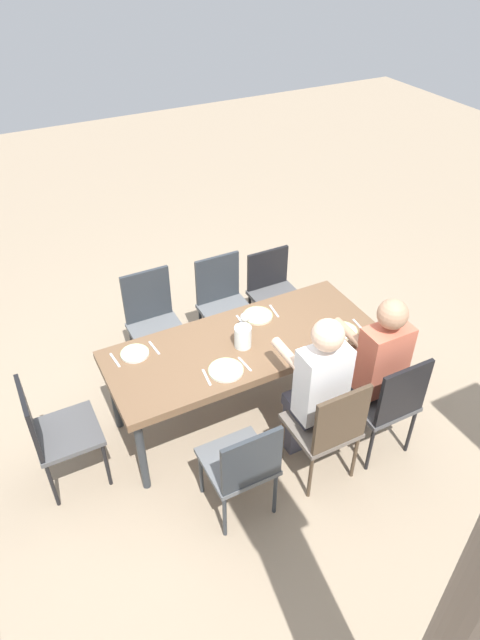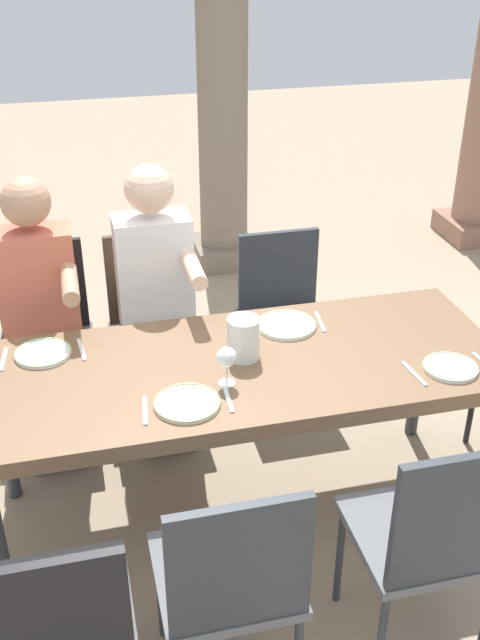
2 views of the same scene
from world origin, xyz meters
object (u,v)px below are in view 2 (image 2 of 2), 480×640
stone_column_centre (222,55)px  plate_2 (286,325)px  chair_mid_north (154,319)px  chair_east_north (284,308)px  water_pitcher (243,340)px  chair_east_south (432,534)px  plate_1 (187,403)px  chair_west_north (46,330)px  chair_west_south (58,617)px  plate_0 (43,353)px  dining_table (240,376)px  chair_mid_south (231,578)px  plate_3 (450,367)px  diner_woman_green (158,301)px  diner_man_white (42,317)px  wine_glass_1 (227,358)px

stone_column_centre → plate_2: size_ratio=11.75×
chair_mid_north → chair_east_north: 0.66m
chair_east_north → water_pitcher: bearing=-117.4°
chair_east_south → water_pitcher: 1.00m
chair_east_north → plate_1: size_ratio=3.68×
chair_west_north → plate_1: bearing=-64.7°
chair_west_south → plate_0: chair_west_south is taller
dining_table → chair_mid_north: bearing=105.7°
chair_west_south → chair_mid_north: size_ratio=0.91×
chair_east_north → plate_0: (-1.17, -0.59, 0.26)m
chair_mid_south → plate_3: 1.19m
plate_0 → plate_1: size_ratio=0.93×
diner_woman_green → diner_man_white: (-0.52, -0.00, -0.01)m
chair_mid_south → diner_woman_green: diner_woman_green is taller
chair_mid_north → stone_column_centre: stone_column_centre is taller
dining_table → wine_glass_1: wine_glass_1 is taller
plate_0 → plate_2: bearing=-0.7°
chair_west_north → plate_1: (0.50, -1.06, 0.22)m
chair_west_north → chair_mid_north: size_ratio=1.01×
chair_east_north → plate_2: bearing=-106.3°
chair_west_south → diner_woman_green: 1.57m
plate_1 → water_pitcher: water_pitcher is taller
chair_mid_north → plate_2: bearing=-51.0°
diner_woman_green → stone_column_centre: (0.73, 1.90, 0.73)m
chair_east_south → water_pitcher: (-0.41, 0.87, 0.28)m
chair_east_south → diner_woman_green: 1.62m
dining_table → stone_column_centre: 2.70m
diner_man_white → water_pitcher: bearing=-38.0°
chair_west_north → chair_east_south: 2.04m
chair_mid_north → plate_3: 1.48m
chair_mid_south → chair_east_north: (0.66, 1.66, -0.03)m
chair_mid_north → wine_glass_1: chair_mid_north is taller
diner_woman_green → plate_1: (-0.02, -0.87, 0.04)m
chair_mid_north → plate_1: 1.08m
chair_east_north → plate_3: bearing=-72.2°
chair_west_north → water_pitcher: 1.14m
diner_woman_green → plate_3: size_ratio=6.42×
diner_man_white → plate_2: bearing=-22.2°
plate_3 → chair_west_north: bearing=144.9°
chair_mid_north → diner_man_white: size_ratio=0.70×
plate_1 → water_pitcher: (0.27, 0.27, 0.07)m
chair_west_north → wine_glass_1: (0.67, -0.96, 0.33)m
diner_woman_green → diner_man_white: 0.52m
plate_2 → dining_table: bearing=-138.1°
chair_east_north → plate_0: chair_east_north is taller
chair_west_south → chair_mid_south: size_ratio=0.92×
chair_west_south → plate_0: 1.09m
diner_woman_green → plate_3: (1.00, -0.88, 0.04)m
chair_mid_south → plate_2: (0.49, 1.06, 0.23)m
water_pitcher → plate_3: bearing=-20.1°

